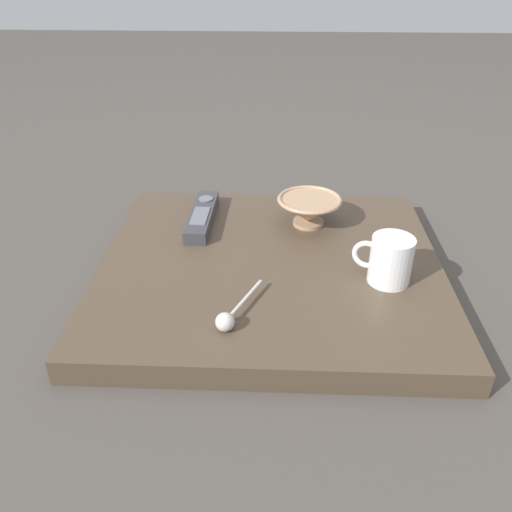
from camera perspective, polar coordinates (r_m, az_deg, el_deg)
ground_plane at (r=0.97m, az=1.58°, el=-2.62°), size 6.00×6.00×0.00m
table at (r=0.96m, az=1.59°, el=-1.54°), size 0.56×0.61×0.04m
cereal_bowl at (r=1.05m, az=5.86°, el=5.14°), size 0.13×0.13×0.06m
coffee_mug at (r=0.89m, az=14.48°, el=-0.41°), size 0.07×0.10×0.08m
teaspoon at (r=0.78m, az=-3.12°, el=-6.90°), size 0.13×0.07×0.03m
tv_remote_near at (r=1.07m, az=-5.95°, el=4.38°), size 0.20×0.05×0.03m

